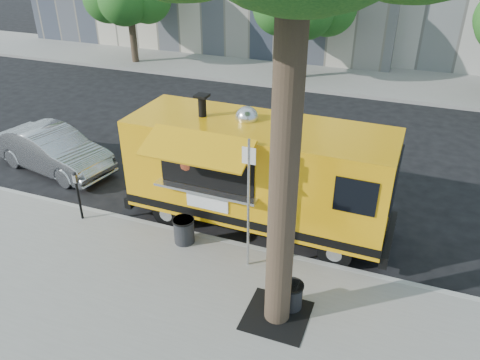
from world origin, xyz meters
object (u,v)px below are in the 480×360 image
object	(u,v)px
sign_post	(248,198)
trash_bin_right	(292,295)
trash_bin_left	(184,230)
food_truck	(257,172)
parking_meter	(77,190)
sedan	(53,150)

from	to	relation	value
sign_post	trash_bin_right	world-z (taller)	sign_post
sign_post	trash_bin_left	xyz separation A→B (m)	(-1.68, 0.25, -1.37)
food_truck	trash_bin_left	bearing A→B (deg)	-129.60
sign_post	trash_bin_right	xyz separation A→B (m)	(1.23, -0.91, -1.40)
sign_post	food_truck	world-z (taller)	food_truck
trash_bin_left	trash_bin_right	bearing A→B (deg)	-21.74
trash_bin_left	sign_post	bearing A→B (deg)	-8.47
parking_meter	trash_bin_left	bearing A→B (deg)	1.00
parking_meter	sedan	size ratio (longest dim) A/B	0.33
parking_meter	trash_bin_right	distance (m)	5.91
food_truck	sign_post	bearing A→B (deg)	-75.40
sedan	trash_bin_right	xyz separation A→B (m)	(8.42, -3.27, -0.21)
trash_bin_right	sedan	bearing A→B (deg)	158.78
food_truck	trash_bin_left	size ratio (longest dim) A/B	10.65
trash_bin_left	sedan	bearing A→B (deg)	159.06
food_truck	sedan	world-z (taller)	food_truck
parking_meter	trash_bin_left	xyz separation A→B (m)	(2.87, 0.05, -0.50)
sign_post	trash_bin_left	world-z (taller)	sign_post
food_truck	sedan	bearing A→B (deg)	175.65
sign_post	trash_bin_right	size ratio (longest dim) A/B	5.41
food_truck	sedan	distance (m)	6.85
food_truck	trash_bin_right	size ratio (longest dim) A/B	11.88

